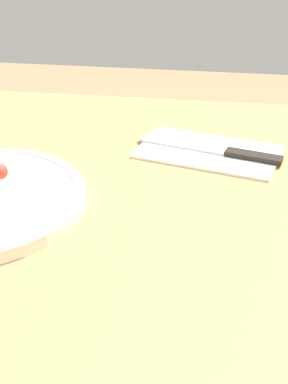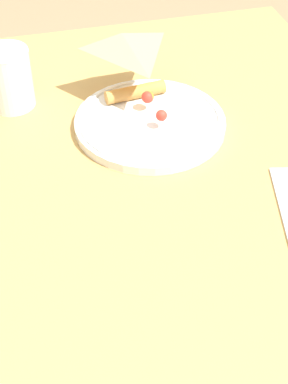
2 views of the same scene
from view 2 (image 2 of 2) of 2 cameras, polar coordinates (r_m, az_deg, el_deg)
name	(u,v)px [view 2 (image 2 of 2)]	position (r m, az deg, el deg)	size (l,w,h in m)	color
dining_table	(183,225)	(1.03, 3.85, -3.19)	(1.02, 0.74, 0.77)	tan
plate_pizza	(149,119)	(1.02, 0.53, 7.06)	(0.26, 0.26, 0.05)	white
milk_glass	(9,80)	(1.08, -12.96, 10.50)	(0.08, 0.08, 0.11)	white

